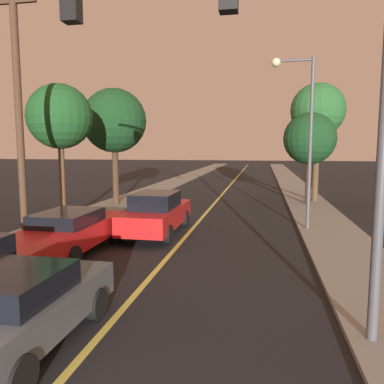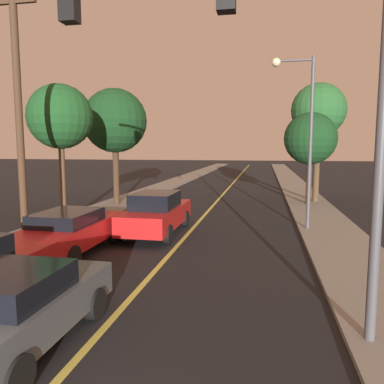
{
  "view_description": "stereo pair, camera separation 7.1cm",
  "coord_description": "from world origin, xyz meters",
  "px_view_note": "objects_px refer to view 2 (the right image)",
  "views": [
    {
      "loc": [
        2.87,
        -2.31,
        3.45
      ],
      "look_at": [
        0.0,
        12.97,
        1.6
      ],
      "focal_mm": 35.0,
      "sensor_mm": 36.0,
      "label": 1
    },
    {
      "loc": [
        2.94,
        -2.3,
        3.45
      ],
      "look_at": [
        0.0,
        12.97,
        1.6
      ],
      "focal_mm": 35.0,
      "sensor_mm": 36.0,
      "label": 2
    }
  ],
  "objects_px": {
    "tree_left_far": "(115,121)",
    "tree_right_near": "(310,139)",
    "streetlamp_right": "(301,120)",
    "utility_pole_left": "(19,114)",
    "car_near_lane_second": "(157,213)",
    "car_near_lane_front": "(13,307)",
    "tree_right_far": "(319,111)",
    "car_outer_lane_second": "(70,231)",
    "tree_left_near": "(60,117)",
    "traffic_signal_mast": "(257,48)"
  },
  "relations": [
    {
      "from": "tree_left_far",
      "to": "tree_right_near",
      "type": "height_order",
      "value": "tree_left_far"
    },
    {
      "from": "tree_right_far",
      "to": "streetlamp_right",
      "type": "bearing_deg",
      "value": -101.9
    },
    {
      "from": "car_near_lane_front",
      "to": "tree_right_far",
      "type": "bearing_deg",
      "value": 68.54
    },
    {
      "from": "car_near_lane_second",
      "to": "tree_left_near",
      "type": "relative_size",
      "value": 0.8
    },
    {
      "from": "traffic_signal_mast",
      "to": "tree_right_near",
      "type": "bearing_deg",
      "value": 80.27
    },
    {
      "from": "car_outer_lane_second",
      "to": "streetlamp_right",
      "type": "xyz_separation_m",
      "value": [
        7.56,
        4.98,
        3.8
      ]
    },
    {
      "from": "traffic_signal_mast",
      "to": "tree_right_far",
      "type": "relative_size",
      "value": 0.96
    },
    {
      "from": "tree_left_near",
      "to": "car_near_lane_second",
      "type": "bearing_deg",
      "value": -13.88
    },
    {
      "from": "utility_pole_left",
      "to": "tree_left_near",
      "type": "bearing_deg",
      "value": 102.77
    },
    {
      "from": "tree_right_near",
      "to": "car_near_lane_front",
      "type": "bearing_deg",
      "value": -111.28
    },
    {
      "from": "traffic_signal_mast",
      "to": "streetlamp_right",
      "type": "distance_m",
      "value": 9.39
    },
    {
      "from": "tree_left_near",
      "to": "tree_left_far",
      "type": "xyz_separation_m",
      "value": [
        0.31,
        5.47,
        0.2
      ]
    },
    {
      "from": "tree_right_far",
      "to": "car_near_lane_second",
      "type": "bearing_deg",
      "value": -126.47
    },
    {
      "from": "utility_pole_left",
      "to": "tree_left_near",
      "type": "xyz_separation_m",
      "value": [
        -0.95,
        4.18,
        0.23
      ]
    },
    {
      "from": "car_near_lane_second",
      "to": "car_outer_lane_second",
      "type": "distance_m",
      "value": 3.83
    },
    {
      "from": "streetlamp_right",
      "to": "tree_left_near",
      "type": "bearing_deg",
      "value": -177.2
    },
    {
      "from": "traffic_signal_mast",
      "to": "utility_pole_left",
      "type": "relative_size",
      "value": 0.81
    },
    {
      "from": "car_outer_lane_second",
      "to": "utility_pole_left",
      "type": "bearing_deg",
      "value": 171.03
    },
    {
      "from": "car_near_lane_front",
      "to": "car_near_lane_second",
      "type": "relative_size",
      "value": 0.81
    },
    {
      "from": "car_near_lane_front",
      "to": "tree_left_near",
      "type": "xyz_separation_m",
      "value": [
        -4.73,
        9.93,
        4.05
      ]
    },
    {
      "from": "car_near_lane_front",
      "to": "utility_pole_left",
      "type": "relative_size",
      "value": 0.47
    },
    {
      "from": "car_near_lane_second",
      "to": "traffic_signal_mast",
      "type": "height_order",
      "value": "traffic_signal_mast"
    },
    {
      "from": "car_near_lane_front",
      "to": "car_outer_lane_second",
      "type": "distance_m",
      "value": 5.8
    },
    {
      "from": "streetlamp_right",
      "to": "car_near_lane_front",
      "type": "bearing_deg",
      "value": -118.28
    },
    {
      "from": "traffic_signal_mast",
      "to": "car_near_lane_front",
      "type": "bearing_deg",
      "value": -163.25
    },
    {
      "from": "traffic_signal_mast",
      "to": "tree_right_near",
      "type": "xyz_separation_m",
      "value": [
        2.79,
        16.26,
        -1.17
      ]
    },
    {
      "from": "tree_right_near",
      "to": "tree_right_far",
      "type": "xyz_separation_m",
      "value": [
        0.56,
        1.26,
        1.7
      ]
    },
    {
      "from": "car_near_lane_second",
      "to": "utility_pole_left",
      "type": "xyz_separation_m",
      "value": [
        -3.78,
        -3.01,
        3.69
      ]
    },
    {
      "from": "car_near_lane_front",
      "to": "tree_left_near",
      "type": "relative_size",
      "value": 0.65
    },
    {
      "from": "car_near_lane_second",
      "to": "tree_right_far",
      "type": "xyz_separation_m",
      "value": [
        7.36,
        9.96,
        4.79
      ]
    },
    {
      "from": "car_near_lane_second",
      "to": "tree_right_near",
      "type": "bearing_deg",
      "value": 51.98
    },
    {
      "from": "tree_right_near",
      "to": "streetlamp_right",
      "type": "bearing_deg",
      "value": -99.6
    },
    {
      "from": "car_near_lane_front",
      "to": "tree_left_far",
      "type": "xyz_separation_m",
      "value": [
        -4.42,
        15.4,
        4.25
      ]
    },
    {
      "from": "tree_left_far",
      "to": "tree_right_near",
      "type": "relative_size",
      "value": 1.25
    },
    {
      "from": "utility_pole_left",
      "to": "tree_left_near",
      "type": "height_order",
      "value": "utility_pole_left"
    },
    {
      "from": "streetlamp_right",
      "to": "tree_left_far",
      "type": "relative_size",
      "value": 1.03
    },
    {
      "from": "tree_left_near",
      "to": "tree_left_far",
      "type": "relative_size",
      "value": 0.91
    },
    {
      "from": "car_outer_lane_second",
      "to": "streetlamp_right",
      "type": "relative_size",
      "value": 0.71
    },
    {
      "from": "utility_pole_left",
      "to": "car_outer_lane_second",
      "type": "bearing_deg",
      "value": -8.97
    },
    {
      "from": "utility_pole_left",
      "to": "car_near_lane_second",
      "type": "bearing_deg",
      "value": 38.54
    },
    {
      "from": "car_outer_lane_second",
      "to": "utility_pole_left",
      "type": "relative_size",
      "value": 0.58
    },
    {
      "from": "car_near_lane_front",
      "to": "tree_left_near",
      "type": "height_order",
      "value": "tree_left_near"
    },
    {
      "from": "streetlamp_right",
      "to": "utility_pole_left",
      "type": "relative_size",
      "value": 0.81
    },
    {
      "from": "streetlamp_right",
      "to": "car_outer_lane_second",
      "type": "bearing_deg",
      "value": -146.64
    },
    {
      "from": "utility_pole_left",
      "to": "tree_right_near",
      "type": "xyz_separation_m",
      "value": [
        10.59,
        11.72,
        -0.6
      ]
    },
    {
      "from": "tree_left_near",
      "to": "car_near_lane_front",
      "type": "bearing_deg",
      "value": -64.54
    },
    {
      "from": "car_outer_lane_second",
      "to": "tree_right_near",
      "type": "distance_m",
      "value": 15.19
    },
    {
      "from": "tree_left_near",
      "to": "tree_right_far",
      "type": "relative_size",
      "value": 0.85
    },
    {
      "from": "tree_right_far",
      "to": "tree_left_near",
      "type": "bearing_deg",
      "value": -143.98
    },
    {
      "from": "car_near_lane_front",
      "to": "streetlamp_right",
      "type": "xyz_separation_m",
      "value": [
        5.62,
        10.44,
        3.84
      ]
    }
  ]
}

